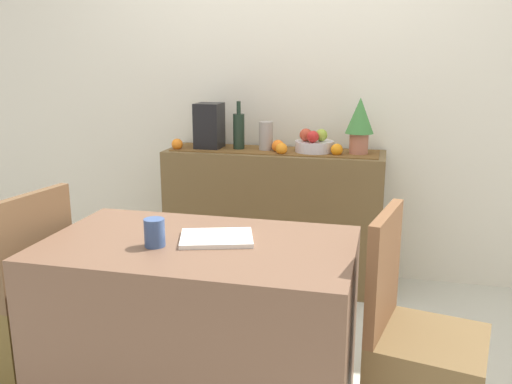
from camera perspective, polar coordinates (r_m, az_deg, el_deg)
name	(u,v)px	position (r m, az deg, el deg)	size (l,w,h in m)	color
ground_plane	(245,353)	(2.85, -1.20, -16.54)	(6.40, 6.40, 0.02)	beige
room_wall_rear	(290,71)	(3.61, 3.60, 12.54)	(6.40, 0.06, 2.70)	silver
sideboard_console	(274,217)	(3.51, 1.89, -2.67)	(1.37, 0.42, 0.87)	brown
table_runner	(274,151)	(3.41, 1.95, 4.38)	(1.29, 0.32, 0.01)	brown
fruit_bowl	(314,146)	(3.36, 6.14, 4.80)	(0.24, 0.24, 0.07)	silver
apple_rear	(321,135)	(3.35, 6.89, 5.95)	(0.07, 0.07, 0.07)	#92AC37
apple_front	(306,135)	(3.34, 5.27, 6.00)	(0.08, 0.08, 0.08)	#B43F29
apple_center	(306,134)	(3.41, 5.25, 6.06)	(0.07, 0.07, 0.07)	gold
apple_right	(313,137)	(3.28, 6.01, 5.80)	(0.07, 0.07, 0.07)	red
wine_bottle	(239,131)	(3.45, -1.82, 6.45)	(0.07, 0.07, 0.31)	#1D2F22
coffee_maker	(209,126)	(3.50, -4.93, 6.93)	(0.16, 0.18, 0.29)	black
ceramic_vase	(266,136)	(3.41, 1.05, 5.87)	(0.09, 0.09, 0.18)	#9D968F
potted_plant	(360,122)	(3.32, 10.85, 7.28)	(0.17, 0.17, 0.34)	#B66F57
orange_loose_mid	(281,149)	(3.28, 2.70, 4.57)	(0.07, 0.07, 0.07)	orange
orange_loose_end	(177,144)	(3.49, -8.29, 5.00)	(0.07, 0.07, 0.07)	orange
orange_loose_near_bowl	(337,150)	(3.28, 8.49, 4.43)	(0.07, 0.07, 0.07)	orange
orange_loose_far	(278,146)	(3.37, 2.32, 4.86)	(0.08, 0.08, 0.08)	orange
dining_table	(200,328)	(2.28, -5.86, -14.07)	(1.21, 0.71, 0.74)	brown
open_book	(217,238)	(2.14, -4.17, -4.85)	(0.28, 0.21, 0.02)	white
coffee_cup	(155,233)	(2.09, -10.62, -4.22)	(0.08, 0.08, 0.11)	#385184
chair_near_window	(17,328)	(2.71, -23.87, -12.90)	(0.46, 0.46, 0.90)	brown
chair_by_corner	(421,380)	(2.23, 17.00, -18.36)	(0.47, 0.47, 0.90)	brown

